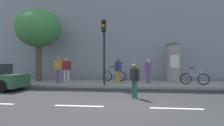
{
  "coord_description": "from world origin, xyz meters",
  "views": [
    {
      "loc": [
        0.36,
        -7.19,
        1.6
      ],
      "look_at": [
        -0.75,
        2.0,
        1.55
      ],
      "focal_mm": 32.81,
      "sensor_mm": 36.0,
      "label": 1
    }
  ],
  "objects_px": {
    "poster_column": "(173,62)",
    "pedestrian_tallest": "(66,68)",
    "pedestrian_with_backpack": "(135,78)",
    "pedestrian_near_pole": "(148,69)",
    "pedestrian_in_red_top": "(58,68)",
    "bicycle_upright": "(114,76)",
    "street_tree": "(39,29)",
    "pedestrian_in_light_jacket": "(118,69)",
    "traffic_light": "(104,41)",
    "bicycle_leaning": "(194,79)"
  },
  "relations": [
    {
      "from": "pedestrian_with_backpack",
      "to": "pedestrian_in_red_top",
      "type": "xyz_separation_m",
      "value": [
        -5.19,
        4.28,
        0.33
      ]
    },
    {
      "from": "pedestrian_with_backpack",
      "to": "street_tree",
      "type": "bearing_deg",
      "value": 142.55
    },
    {
      "from": "street_tree",
      "to": "pedestrian_near_pole",
      "type": "height_order",
      "value": "street_tree"
    },
    {
      "from": "pedestrian_in_light_jacket",
      "to": "pedestrian_near_pole",
      "type": "relative_size",
      "value": 1.01
    },
    {
      "from": "pedestrian_in_red_top",
      "to": "bicycle_leaning",
      "type": "relative_size",
      "value": 1.01
    },
    {
      "from": "pedestrian_in_red_top",
      "to": "bicycle_upright",
      "type": "relative_size",
      "value": 1.0
    },
    {
      "from": "traffic_light",
      "to": "pedestrian_tallest",
      "type": "relative_size",
      "value": 2.35
    },
    {
      "from": "pedestrian_with_backpack",
      "to": "pedestrian_near_pole",
      "type": "xyz_separation_m",
      "value": [
        0.86,
        4.86,
        0.23
      ]
    },
    {
      "from": "street_tree",
      "to": "pedestrian_tallest",
      "type": "xyz_separation_m",
      "value": [
        2.18,
        -0.08,
        -2.92
      ]
    },
    {
      "from": "pedestrian_with_backpack",
      "to": "pedestrian_near_pole",
      "type": "relative_size",
      "value": 0.93
    },
    {
      "from": "poster_column",
      "to": "pedestrian_with_backpack",
      "type": "distance_m",
      "value": 6.81
    },
    {
      "from": "traffic_light",
      "to": "pedestrian_in_red_top",
      "type": "xyz_separation_m",
      "value": [
        -3.28,
        0.88,
        -1.66
      ]
    },
    {
      "from": "poster_column",
      "to": "street_tree",
      "type": "relative_size",
      "value": 0.53
    },
    {
      "from": "pedestrian_near_pole",
      "to": "pedestrian_in_light_jacket",
      "type": "bearing_deg",
      "value": -179.64
    },
    {
      "from": "traffic_light",
      "to": "bicycle_upright",
      "type": "relative_size",
      "value": 2.27
    },
    {
      "from": "pedestrian_near_pole",
      "to": "bicycle_leaning",
      "type": "relative_size",
      "value": 0.94
    },
    {
      "from": "pedestrian_near_pole",
      "to": "pedestrian_tallest",
      "type": "bearing_deg",
      "value": 174.25
    },
    {
      "from": "street_tree",
      "to": "pedestrian_in_light_jacket",
      "type": "distance_m",
      "value": 6.77
    },
    {
      "from": "pedestrian_in_red_top",
      "to": "pedestrian_near_pole",
      "type": "xyz_separation_m",
      "value": [
        6.05,
        0.57,
        -0.1
      ]
    },
    {
      "from": "pedestrian_in_light_jacket",
      "to": "pedestrian_in_red_top",
      "type": "distance_m",
      "value": 4.07
    },
    {
      "from": "street_tree",
      "to": "bicycle_leaning",
      "type": "distance_m",
      "value": 11.55
    },
    {
      "from": "traffic_light",
      "to": "bicycle_leaning",
      "type": "distance_m",
      "value": 6.17
    },
    {
      "from": "pedestrian_in_light_jacket",
      "to": "pedestrian_near_pole",
      "type": "bearing_deg",
      "value": 0.36
    },
    {
      "from": "street_tree",
      "to": "pedestrian_in_red_top",
      "type": "distance_m",
      "value": 3.73
    },
    {
      "from": "street_tree",
      "to": "pedestrian_in_light_jacket",
      "type": "relative_size",
      "value": 3.26
    },
    {
      "from": "street_tree",
      "to": "pedestrian_with_backpack",
      "type": "distance_m",
      "value": 9.63
    },
    {
      "from": "poster_column",
      "to": "pedestrian_tallest",
      "type": "xyz_separation_m",
      "value": [
        -7.77,
        -0.75,
        -0.44
      ]
    },
    {
      "from": "pedestrian_tallest",
      "to": "poster_column",
      "type": "bearing_deg",
      "value": 5.5
    },
    {
      "from": "poster_column",
      "to": "bicycle_upright",
      "type": "bearing_deg",
      "value": 178.85
    },
    {
      "from": "bicycle_upright",
      "to": "bicycle_leaning",
      "type": "bearing_deg",
      "value": -19.62
    },
    {
      "from": "pedestrian_in_red_top",
      "to": "bicycle_upright",
      "type": "height_order",
      "value": "pedestrian_in_red_top"
    },
    {
      "from": "street_tree",
      "to": "pedestrian_with_backpack",
      "type": "relative_size",
      "value": 3.57
    },
    {
      "from": "poster_column",
      "to": "pedestrian_in_red_top",
      "type": "xyz_separation_m",
      "value": [
        -7.93,
        -1.92,
        -0.4
      ]
    },
    {
      "from": "pedestrian_near_pole",
      "to": "pedestrian_in_red_top",
      "type": "bearing_deg",
      "value": -174.58
    },
    {
      "from": "traffic_light",
      "to": "bicycle_upright",
      "type": "height_order",
      "value": "traffic_light"
    },
    {
      "from": "pedestrian_in_red_top",
      "to": "pedestrian_near_pole",
      "type": "relative_size",
      "value": 1.08
    },
    {
      "from": "street_tree",
      "to": "bicycle_leaning",
      "type": "relative_size",
      "value": 3.09
    },
    {
      "from": "poster_column",
      "to": "bicycle_upright",
      "type": "distance_m",
      "value": 4.45
    },
    {
      "from": "bicycle_upright",
      "to": "pedestrian_near_pole",
      "type": "bearing_deg",
      "value": -30.29
    },
    {
      "from": "poster_column",
      "to": "pedestrian_in_light_jacket",
      "type": "relative_size",
      "value": 1.74
    },
    {
      "from": "poster_column",
      "to": "street_tree",
      "type": "distance_m",
      "value": 10.27
    },
    {
      "from": "pedestrian_with_backpack",
      "to": "pedestrian_in_red_top",
      "type": "distance_m",
      "value": 6.74
    },
    {
      "from": "pedestrian_in_light_jacket",
      "to": "pedestrian_in_red_top",
      "type": "xyz_separation_m",
      "value": [
        -4.03,
        -0.56,
        0.08
      ]
    },
    {
      "from": "pedestrian_tallest",
      "to": "pedestrian_near_pole",
      "type": "bearing_deg",
      "value": -5.75
    },
    {
      "from": "traffic_light",
      "to": "pedestrian_near_pole",
      "type": "relative_size",
      "value": 2.45
    },
    {
      "from": "street_tree",
      "to": "bicycle_upright",
      "type": "xyz_separation_m",
      "value": [
        5.63,
        0.76,
        -3.55
      ]
    },
    {
      "from": "traffic_light",
      "to": "poster_column",
      "type": "xyz_separation_m",
      "value": [
        4.65,
        2.79,
        -1.26
      ]
    },
    {
      "from": "pedestrian_with_backpack",
      "to": "bicycle_upright",
      "type": "bearing_deg",
      "value": 104.13
    },
    {
      "from": "pedestrian_tallest",
      "to": "pedestrian_near_pole",
      "type": "height_order",
      "value": "pedestrian_tallest"
    },
    {
      "from": "pedestrian_tallest",
      "to": "bicycle_upright",
      "type": "bearing_deg",
      "value": 13.61
    }
  ]
}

